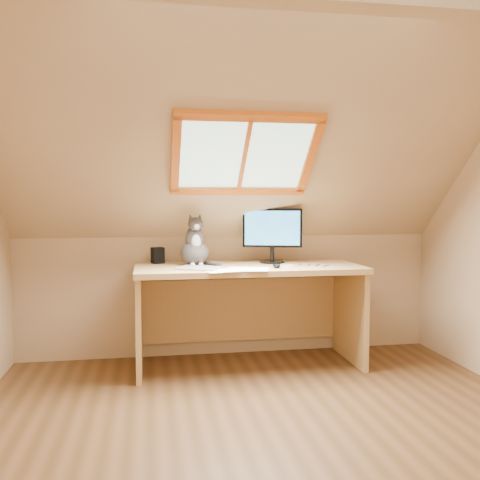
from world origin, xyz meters
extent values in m
plane|color=brown|center=(0.00, 0.00, 0.00)|extent=(3.50, 3.50, 0.00)
cube|color=tan|center=(0.00, 1.75, 0.50)|extent=(3.50, 0.02, 1.00)
cube|color=tan|center=(0.00, 0.97, 1.70)|extent=(3.50, 1.56, 1.41)
cube|color=#B2E0CC|center=(0.00, 1.05, 1.63)|extent=(0.90, 0.53, 0.48)
cube|color=orange|center=(0.00, 1.05, 1.63)|extent=(1.02, 0.64, 0.59)
cube|color=tan|center=(0.09, 1.38, 0.78)|extent=(1.75, 0.76, 0.04)
cube|color=tan|center=(-0.75, 1.38, 0.38)|extent=(0.04, 0.69, 0.75)
cube|color=tan|center=(0.94, 1.38, 0.38)|extent=(0.04, 0.69, 0.75)
cube|color=tan|center=(0.09, 1.73, 0.38)|extent=(1.65, 0.03, 0.53)
cylinder|color=black|center=(0.31, 1.50, 0.81)|extent=(0.20, 0.20, 0.02)
cylinder|color=black|center=(0.31, 1.50, 0.87)|extent=(0.03, 0.03, 0.11)
cube|color=black|center=(0.31, 1.50, 1.08)|extent=(0.47, 0.16, 0.31)
cube|color=blue|center=(0.31, 1.47, 1.08)|extent=(0.43, 0.13, 0.28)
ellipsoid|color=#45403D|center=(-0.32, 1.47, 0.89)|extent=(0.24, 0.29, 0.19)
ellipsoid|color=#45403D|center=(-0.32, 1.45, 1.00)|extent=(0.16, 0.16, 0.21)
ellipsoid|color=silver|center=(-0.31, 1.39, 0.98)|extent=(0.07, 0.05, 0.12)
ellipsoid|color=#45403D|center=(-0.31, 1.41, 1.12)|extent=(0.12, 0.11, 0.11)
sphere|color=silver|center=(-0.31, 1.36, 1.10)|extent=(0.04, 0.04, 0.04)
cone|color=#45403D|center=(-0.35, 1.42, 1.17)|extent=(0.06, 0.06, 0.07)
cone|color=#45403D|center=(-0.28, 1.43, 1.17)|extent=(0.06, 0.06, 0.07)
cube|color=black|center=(-0.60, 1.63, 0.86)|extent=(0.11, 0.11, 0.13)
cube|color=#B2B2B7|center=(-0.31, 1.21, 0.80)|extent=(0.37, 0.34, 0.01)
ellipsoid|color=black|center=(0.27, 1.18, 0.81)|extent=(0.08, 0.11, 0.03)
cube|color=white|center=(-0.04, 1.12, 0.80)|extent=(0.33, 0.27, 0.00)
cube|color=white|center=(-0.04, 1.12, 0.80)|extent=(0.32, 0.24, 0.00)
cube|color=white|center=(-0.04, 1.12, 0.80)|extent=(0.35, 0.30, 0.00)
cube|color=white|center=(-0.04, 1.12, 0.80)|extent=(0.34, 0.28, 0.00)
camera|label=1|loc=(-0.67, -2.69, 1.30)|focal=40.00mm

